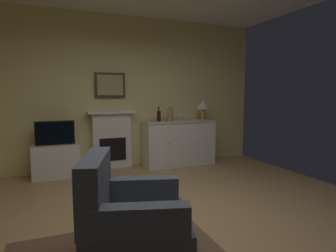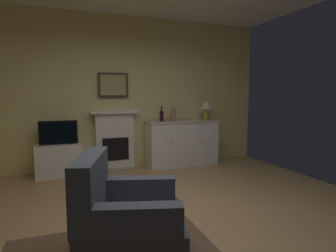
# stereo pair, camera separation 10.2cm
# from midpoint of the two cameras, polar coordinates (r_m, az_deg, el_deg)

# --- Properties ---
(ground_plane) EXTENTS (5.65, 5.58, 0.10)m
(ground_plane) POSITION_cam_midpoint_polar(r_m,az_deg,el_deg) (3.11, 1.20, -21.16)
(ground_plane) COLOR tan
(ground_plane) RESTS_ON ground
(wall_rear) EXTENTS (5.65, 0.06, 2.86)m
(wall_rear) POSITION_cam_midpoint_polar(r_m,az_deg,el_deg) (5.40, -10.27, 6.71)
(wall_rear) COLOR #EAD68C
(wall_rear) RESTS_ON ground_plane
(fireplace_unit) EXTENTS (0.87, 0.30, 1.10)m
(fireplace_unit) POSITION_cam_midpoint_polar(r_m,az_deg,el_deg) (5.31, -11.98, -2.87)
(fireplace_unit) COLOR white
(fireplace_unit) RESTS_ON ground_plane
(framed_picture) EXTENTS (0.55, 0.04, 0.45)m
(framed_picture) POSITION_cam_midpoint_polar(r_m,az_deg,el_deg) (5.29, -12.32, 8.20)
(framed_picture) COLOR #473323
(sideboard_cabinet) EXTENTS (1.42, 0.49, 0.89)m
(sideboard_cabinet) POSITION_cam_midpoint_polar(r_m,az_deg,el_deg) (5.52, 1.76, -3.48)
(sideboard_cabinet) COLOR white
(sideboard_cabinet) RESTS_ON ground_plane
(table_lamp) EXTENTS (0.26, 0.26, 0.40)m
(table_lamp) POSITION_cam_midpoint_polar(r_m,az_deg,el_deg) (5.67, 6.70, 4.08)
(table_lamp) COLOR #B79338
(table_lamp) RESTS_ON sideboard_cabinet
(wine_bottle) EXTENTS (0.08, 0.08, 0.29)m
(wine_bottle) POSITION_cam_midpoint_polar(r_m,az_deg,el_deg) (5.33, -2.45, 2.11)
(wine_bottle) COLOR #331419
(wine_bottle) RESTS_ON sideboard_cabinet
(wine_glass_left) EXTENTS (0.07, 0.07, 0.16)m
(wine_glass_left) POSITION_cam_midpoint_polar(r_m,az_deg,el_deg) (5.42, 1.14, 2.34)
(wine_glass_left) COLOR silver
(wine_glass_left) RESTS_ON sideboard_cabinet
(wine_glass_center) EXTENTS (0.07, 0.07, 0.16)m
(wine_glass_center) POSITION_cam_midpoint_polar(r_m,az_deg,el_deg) (5.45, 2.28, 2.36)
(wine_glass_center) COLOR silver
(wine_glass_center) RESTS_ON sideboard_cabinet
(wine_glass_right) EXTENTS (0.07, 0.07, 0.16)m
(wine_glass_right) POSITION_cam_midpoint_polar(r_m,az_deg,el_deg) (5.47, 3.43, 2.37)
(wine_glass_right) COLOR silver
(wine_glass_right) RESTS_ON sideboard_cabinet
(vase_decorative) EXTENTS (0.11, 0.11, 0.28)m
(vase_decorative) POSITION_cam_midpoint_polar(r_m,az_deg,el_deg) (5.33, -0.07, 2.47)
(vase_decorative) COLOR #9E7F5B
(vase_decorative) RESTS_ON sideboard_cabinet
(tv_cabinet) EXTENTS (0.75, 0.42, 0.56)m
(tv_cabinet) POSITION_cam_midpoint_polar(r_m,az_deg,el_deg) (5.13, -22.47, -6.60)
(tv_cabinet) COLOR white
(tv_cabinet) RESTS_ON ground_plane
(tv_set) EXTENTS (0.62, 0.07, 0.40)m
(tv_set) POSITION_cam_midpoint_polar(r_m,az_deg,el_deg) (5.02, -22.70, -1.32)
(tv_set) COLOR black
(tv_set) RESTS_ON tv_cabinet
(armchair) EXTENTS (0.99, 0.95, 0.92)m
(armchair) POSITION_cam_midpoint_polar(r_m,az_deg,el_deg) (2.37, -9.10, -18.75)
(armchair) COLOR #474C56
(armchair) RESTS_ON ground_plane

